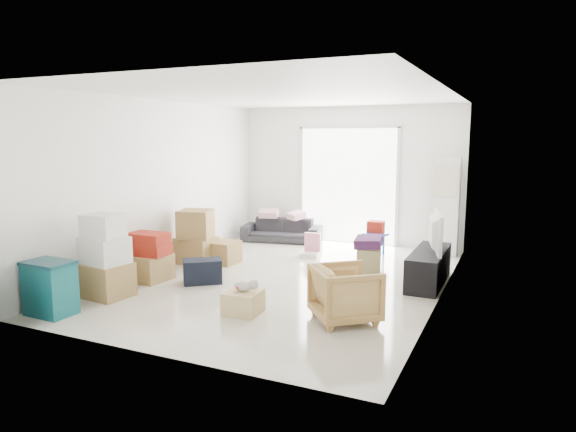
% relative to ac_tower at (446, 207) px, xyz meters
% --- Properties ---
extents(room_shell, '(4.98, 6.48, 3.18)m').
position_rel_ac_tower_xyz_m(room_shell, '(-1.95, -2.65, 0.48)').
color(room_shell, beige).
rests_on(room_shell, ground).
extents(sliding_door, '(2.10, 0.04, 2.33)m').
position_rel_ac_tower_xyz_m(sliding_door, '(-1.95, 0.33, 0.37)').
color(sliding_door, white).
rests_on(sliding_door, room_shell).
extents(ac_tower, '(0.45, 0.30, 1.75)m').
position_rel_ac_tower_xyz_m(ac_tower, '(0.00, 0.00, 0.00)').
color(ac_tower, silver).
rests_on(ac_tower, room_shell).
extents(tv_console, '(0.44, 1.45, 0.48)m').
position_rel_ac_tower_xyz_m(tv_console, '(0.05, -2.01, -0.63)').
color(tv_console, black).
rests_on(tv_console, room_shell).
extents(television, '(0.77, 1.08, 0.13)m').
position_rel_ac_tower_xyz_m(television, '(0.05, -2.01, -0.33)').
color(television, black).
rests_on(television, tv_console).
extents(sofa, '(1.64, 0.75, 0.62)m').
position_rel_ac_tower_xyz_m(sofa, '(-3.18, -0.15, -0.56)').
color(sofa, '#28272C').
rests_on(sofa, room_shell).
extents(pillow_left, '(0.43, 0.37, 0.11)m').
position_rel_ac_tower_xyz_m(pillow_left, '(-3.49, -0.11, -0.20)').
color(pillow_left, '#BB8891').
rests_on(pillow_left, sofa).
extents(pillow_right, '(0.40, 0.39, 0.11)m').
position_rel_ac_tower_xyz_m(pillow_right, '(-2.87, -0.12, -0.20)').
color(pillow_right, '#BB8891').
rests_on(pillow_right, sofa).
extents(armchair, '(0.94, 0.95, 0.71)m').
position_rel_ac_tower_xyz_m(armchair, '(-0.57, -3.98, -0.52)').
color(armchair, tan).
rests_on(armchair, room_shell).
extents(storage_bins, '(0.58, 0.42, 0.65)m').
position_rel_ac_tower_xyz_m(storage_bins, '(-3.85, -5.23, -0.55)').
color(storage_bins, '#0D5056').
rests_on(storage_bins, room_shell).
extents(box_stack_a, '(0.66, 0.57, 1.11)m').
position_rel_ac_tower_xyz_m(box_stack_a, '(-3.75, -4.42, -0.38)').
color(box_stack_a, '#9B7A46').
rests_on(box_stack_a, room_shell).
extents(box_stack_b, '(0.60, 0.57, 0.71)m').
position_rel_ac_tower_xyz_m(box_stack_b, '(-3.75, -3.55, -0.54)').
color(box_stack_b, '#9B7A46').
rests_on(box_stack_b, room_shell).
extents(box_stack_c, '(0.65, 0.65, 0.90)m').
position_rel_ac_tower_xyz_m(box_stack_c, '(-3.72, -2.38, -0.44)').
color(box_stack_c, '#9B7A46').
rests_on(box_stack_c, room_shell).
extents(loose_box, '(0.47, 0.47, 0.37)m').
position_rel_ac_tower_xyz_m(loose_box, '(-3.29, -2.20, -0.69)').
color(loose_box, '#9B7A46').
rests_on(loose_box, room_shell).
extents(duffel_bag, '(0.63, 0.59, 0.35)m').
position_rel_ac_tower_xyz_m(duffel_bag, '(-2.95, -3.35, -0.70)').
color(duffel_bag, black).
rests_on(duffel_bag, room_shell).
extents(ottoman, '(0.45, 0.45, 0.37)m').
position_rel_ac_tower_xyz_m(ottoman, '(-0.94, -1.69, -0.69)').
color(ottoman, '#9B8C5A').
rests_on(ottoman, room_shell).
extents(blanket, '(0.45, 0.45, 0.14)m').
position_rel_ac_tower_xyz_m(blanket, '(-0.94, -1.69, -0.44)').
color(blanket, '#3F1B45').
rests_on(blanket, ottoman).
extents(kids_table, '(0.49, 0.49, 0.62)m').
position_rel_ac_tower_xyz_m(kids_table, '(-1.12, -0.56, -0.44)').
color(kids_table, '#0F3CB3').
rests_on(kids_table, room_shell).
extents(toy_walker, '(0.34, 0.31, 0.41)m').
position_rel_ac_tower_xyz_m(toy_walker, '(-2.14, -1.14, -0.76)').
color(toy_walker, silver).
rests_on(toy_walker, room_shell).
extents(wood_crate, '(0.43, 0.43, 0.27)m').
position_rel_ac_tower_xyz_m(wood_crate, '(-1.77, -4.24, -0.74)').
color(wood_crate, tan).
rests_on(wood_crate, room_shell).
extents(plush_bunny, '(0.31, 0.18, 0.15)m').
position_rel_ac_tower_xyz_m(plush_bunny, '(-1.74, -4.23, -0.53)').
color(plush_bunny, '#B2ADA8').
rests_on(plush_bunny, wood_crate).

